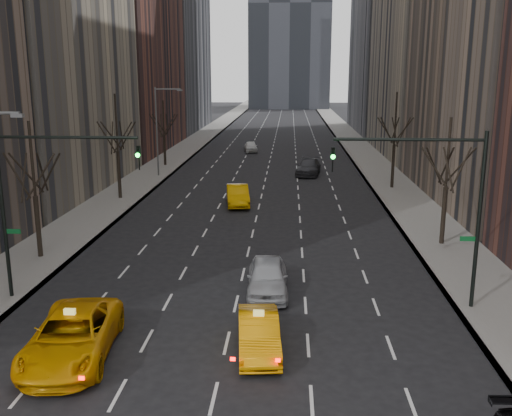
# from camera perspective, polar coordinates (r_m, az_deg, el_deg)

# --- Properties ---
(sidewalk_left) EXTENTS (4.50, 320.00, 0.15)m
(sidewalk_left) POSITION_cam_1_polar(r_m,az_deg,el_deg) (84.80, -6.64, 6.18)
(sidewalk_left) COLOR slate
(sidewalk_left) RESTS_ON ground
(sidewalk_right) EXTENTS (4.50, 320.00, 0.15)m
(sidewalk_right) POSITION_cam_1_polar(r_m,az_deg,el_deg) (84.10, 10.13, 6.00)
(sidewalk_right) COLOR slate
(sidewalk_right) RESTS_ON ground
(tree_lw_b) EXTENTS (3.36, 3.50, 7.82)m
(tree_lw_b) POSITION_cam_1_polar(r_m,az_deg,el_deg) (34.74, -21.21, 1.11)
(tree_lw_b) COLOR black
(tree_lw_b) RESTS_ON ground
(tree_lw_c) EXTENTS (3.36, 3.50, 8.74)m
(tree_lw_c) POSITION_cam_1_polar(r_m,az_deg,el_deg) (49.46, -13.65, 5.42)
(tree_lw_c) COLOR black
(tree_lw_c) RESTS_ON ground
(tree_lw_d) EXTENTS (3.36, 3.50, 7.36)m
(tree_lw_d) POSITION_cam_1_polar(r_m,az_deg,el_deg) (66.81, -9.17, 7.19)
(tree_lw_d) COLOR black
(tree_lw_d) RESTS_ON ground
(tree_rw_b) EXTENTS (3.36, 3.50, 7.82)m
(tree_rw_b) POSITION_cam_1_polar(r_m,az_deg,el_deg) (36.80, 18.44, 1.98)
(tree_rw_b) COLOR black
(tree_rw_b) RESTS_ON ground
(tree_rw_c) EXTENTS (3.36, 3.50, 8.74)m
(tree_rw_c) POSITION_cam_1_polar(r_m,az_deg,el_deg) (54.12, 13.64, 6.08)
(tree_rw_c) COLOR black
(tree_rw_c) RESTS_ON ground
(traffic_mast_left) EXTENTS (6.69, 0.39, 8.00)m
(traffic_mast_left) POSITION_cam_1_polar(r_m,az_deg,el_deg) (27.86, -21.11, 2.00)
(traffic_mast_left) COLOR black
(traffic_mast_left) RESTS_ON ground
(traffic_mast_right) EXTENTS (6.69, 0.39, 8.00)m
(traffic_mast_right) POSITION_cam_1_polar(r_m,az_deg,el_deg) (26.24, 18.11, 1.58)
(traffic_mast_right) COLOR black
(traffic_mast_right) RESTS_ON ground
(streetlight_far) EXTENTS (2.83, 0.22, 9.00)m
(streetlight_far) POSITION_cam_1_polar(r_m,az_deg,el_deg) (59.56, -9.59, 8.43)
(streetlight_far) COLOR slate
(streetlight_far) RESTS_ON ground
(taxi_suv) EXTENTS (3.55, 6.59, 1.76)m
(taxi_suv) POSITION_cam_1_polar(r_m,az_deg,el_deg) (23.07, -17.91, -12.10)
(taxi_suv) COLOR orange
(taxi_suv) RESTS_ON ground
(taxi_sedan) EXTENTS (1.97, 4.58, 1.47)m
(taxi_sedan) POSITION_cam_1_polar(r_m,az_deg,el_deg) (22.55, 0.27, -12.42)
(taxi_sedan) COLOR orange
(taxi_sedan) RESTS_ON ground
(silver_sedan_ahead) EXTENTS (2.12, 4.93, 1.66)m
(silver_sedan_ahead) POSITION_cam_1_polar(r_m,az_deg,el_deg) (28.04, 1.15, -6.91)
(silver_sedan_ahead) COLOR #ABAEB4
(silver_sedan_ahead) RESTS_ON ground
(far_taxi) EXTENTS (2.40, 5.15, 1.63)m
(far_taxi) POSITION_cam_1_polar(r_m,az_deg,el_deg) (46.50, -1.84, 1.28)
(far_taxi) COLOR #E29D04
(far_taxi) RESTS_ON ground
(far_suv_grey) EXTENTS (3.05, 5.94, 1.65)m
(far_suv_grey) POSITION_cam_1_polar(r_m,az_deg,el_deg) (60.87, 5.27, 4.11)
(far_suv_grey) COLOR #2D2E32
(far_suv_grey) RESTS_ON ground
(far_car_white) EXTENTS (2.21, 4.36, 1.42)m
(far_car_white) POSITION_cam_1_polar(r_m,az_deg,el_deg) (78.52, -0.51, 6.16)
(far_car_white) COLOR white
(far_car_white) RESTS_ON ground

